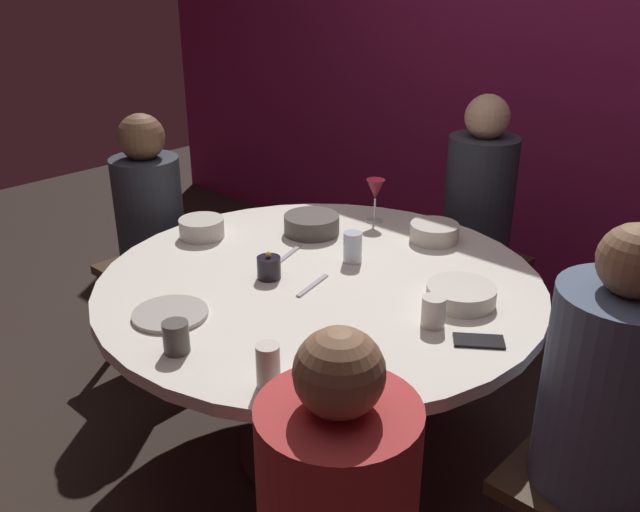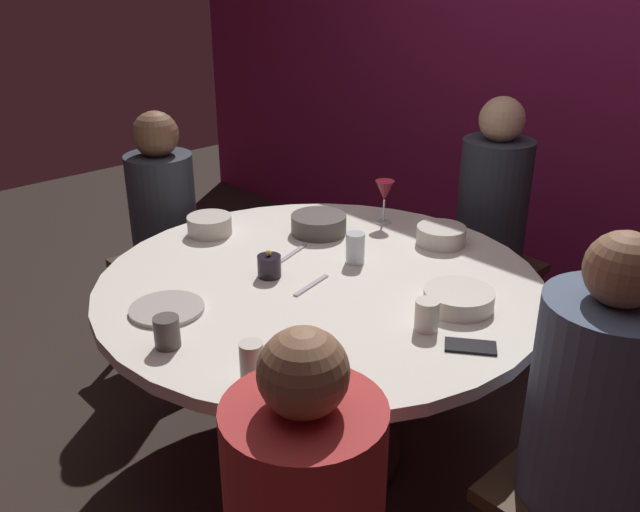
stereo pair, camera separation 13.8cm
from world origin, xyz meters
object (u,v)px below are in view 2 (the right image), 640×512
Objects in this scene: bowl_serving_large at (210,225)px; bowl_salad_center at (441,235)px; bowl_sauce_side at (459,299)px; seated_diner_back at (492,207)px; cell_phone at (470,346)px; cup_by_left_diner at (355,248)px; cup_by_right_diner at (167,332)px; bowl_small_white at (319,224)px; seated_diner_front_right at (305,508)px; cup_center_front at (252,364)px; candle_holder at (269,266)px; wine_glass at (385,192)px; dinner_plate at (167,309)px; cup_near_candle at (427,315)px; seated_diner_left at (163,211)px; seated_diner_right at (596,408)px; dining_table at (320,312)px.

bowl_salad_center is at bearing 40.40° from bowl_serving_large.
bowl_serving_large reaches higher than bowl_sauce_side.
seated_diner_back reaches higher than cell_phone.
bowl_salad_center is 1.67× the size of cup_by_left_diner.
cup_by_right_diner is (0.61, -0.56, 0.01)m from bowl_serving_large.
bowl_sauce_side is (0.74, -0.10, -0.01)m from bowl_small_white.
seated_diner_back is 1.84m from seated_diner_front_right.
cup_center_front reaches higher than cup_by_left_diner.
candle_holder is 0.62m from cup_center_front.
seated_diner_back reaches higher than candle_holder.
cup_by_left_diner is (0.19, -0.36, -0.07)m from wine_glass.
dinner_plate is 0.89m from bowl_sauce_side.
wine_glass is 0.97m from cell_phone.
seated_diner_back is 1.12m from cup_near_candle.
cup_near_candle is at bearing 76.43° from cup_center_front.
seated_diner_back is 0.80m from bowl_small_white.
bowl_sauce_side is at bearing -46.35° from bowl_salad_center.
bowl_sauce_side is 0.45m from cup_by_left_diner.
cup_by_right_diner is at bearing -69.57° from bowl_small_white.
seated_diner_back is 13.52× the size of cup_by_right_diner.
wine_glass is at bearing 92.61° from dinner_plate.
bowl_sauce_side is (-0.16, 0.17, 0.02)m from cell_phone.
cup_by_left_diner reaches higher than cell_phone.
bowl_sauce_side is (0.59, 0.66, 0.02)m from dinner_plate.
bowl_salad_center is (0.09, -0.48, 0.03)m from seated_diner_back.
dinner_plate is at bearing -131.66° from bowl_sauce_side.
dinner_plate is at bearing 174.57° from cup_center_front.
bowl_salad_center is at bearing 76.63° from dinner_plate.
dinner_plate is at bearing -87.39° from wine_glass.
bowl_salad_center is 1.13m from cup_by_right_diner.
candle_holder is 0.83× the size of cup_center_front.
bowl_small_white is 0.80m from cup_near_candle.
cup_by_left_diner reaches higher than bowl_serving_large.
seated_diner_left is at bearing 172.47° from candle_holder.
bowl_salad_center is 2.05× the size of cup_by_right_diner.
bowl_salad_center is at bearing -31.21° from seated_diner_right.
seated_diner_front_right is at bearing -35.30° from candle_holder.
cup_by_right_diner is (0.18, -0.11, 0.04)m from dinner_plate.
bowl_small_white is at bearing 161.70° from cup_by_left_diner.
seated_diner_front_right is (0.70, -0.70, 0.09)m from dining_table.
candle_holder is 0.53× the size of bowl_salad_center.
seated_diner_front_right is 1.37m from bowl_salad_center.
cup_by_left_diner is (-0.61, 0.18, 0.05)m from cell_phone.
cup_by_right_diner reaches higher than bowl_salad_center.
candle_holder is 0.45× the size of bowl_sauce_side.
dinner_plate is (-0.15, -1.51, 0.00)m from seated_diner_back.
cup_near_candle is (0.46, -1.02, 0.04)m from seated_diner_back.
seated_diner_front_right is 5.16× the size of bowl_small_white.
bowl_sauce_side is at bearing 6.63° from seated_diner_left.
seated_diner_right is 5.53× the size of bowl_small_white.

